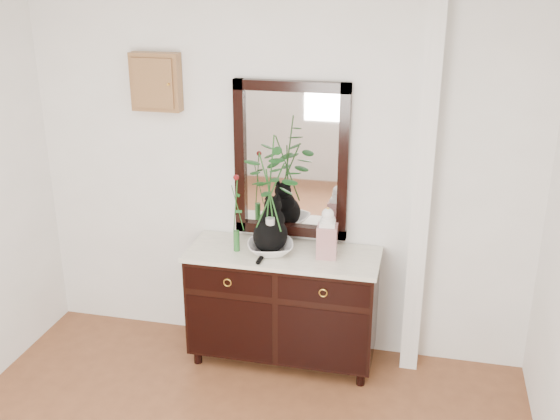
% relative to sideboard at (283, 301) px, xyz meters
% --- Properties ---
extents(wall_back, '(3.60, 0.04, 2.70)m').
position_rel_sideboard_xyz_m(wall_back, '(-0.10, 0.25, 0.88)').
color(wall_back, white).
rests_on(wall_back, ground).
extents(pilaster, '(0.12, 0.20, 2.70)m').
position_rel_sideboard_xyz_m(pilaster, '(0.90, 0.17, 0.88)').
color(pilaster, white).
rests_on(pilaster, ground).
extents(sideboard, '(1.33, 0.52, 0.82)m').
position_rel_sideboard_xyz_m(sideboard, '(0.00, 0.00, 0.00)').
color(sideboard, black).
rests_on(sideboard, ground).
extents(wall_mirror, '(0.80, 0.06, 1.10)m').
position_rel_sideboard_xyz_m(wall_mirror, '(-0.00, 0.24, 0.97)').
color(wall_mirror, black).
rests_on(wall_mirror, wall_back).
extents(key_cabinet, '(0.35, 0.10, 0.40)m').
position_rel_sideboard_xyz_m(key_cabinet, '(-0.95, 0.21, 1.48)').
color(key_cabinet, brown).
rests_on(key_cabinet, wall_back).
extents(cat, '(0.27, 0.33, 0.38)m').
position_rel_sideboard_xyz_m(cat, '(-0.10, 0.02, 0.57)').
color(cat, black).
rests_on(cat, sideboard).
extents(lotus_bowl, '(0.39, 0.39, 0.08)m').
position_rel_sideboard_xyz_m(lotus_bowl, '(-0.08, -0.03, 0.41)').
color(lotus_bowl, white).
rests_on(lotus_bowl, sideboard).
extents(vase_branches, '(0.40, 0.40, 0.83)m').
position_rel_sideboard_xyz_m(vase_branches, '(-0.08, -0.03, 0.81)').
color(vase_branches, silver).
rests_on(vase_branches, lotus_bowl).
extents(bud_vase_rose, '(0.08, 0.08, 0.57)m').
position_rel_sideboard_xyz_m(bud_vase_rose, '(-0.32, -0.04, 0.66)').
color(bud_vase_rose, '#27632A').
rests_on(bud_vase_rose, sideboard).
extents(ginger_jar, '(0.14, 0.14, 0.36)m').
position_rel_sideboard_xyz_m(ginger_jar, '(0.30, 0.00, 0.56)').
color(ginger_jar, silver).
rests_on(ginger_jar, sideboard).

